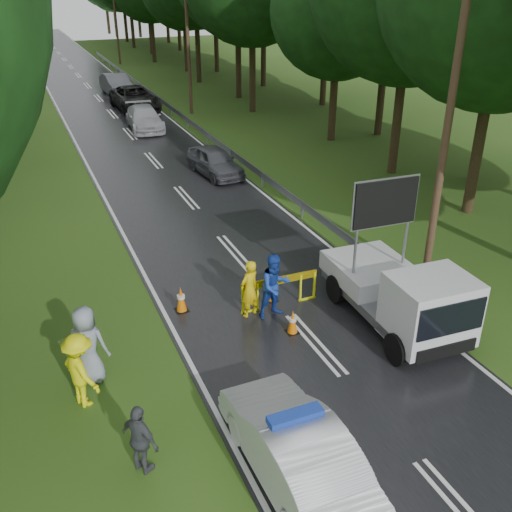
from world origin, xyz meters
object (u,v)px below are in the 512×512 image
officer (249,289)px  queue_car_second (144,118)px  barrier (280,284)px  queue_car_first (215,161)px  civilian (275,286)px  queue_car_fourth (116,85)px  police_sedan (294,448)px  queue_car_third (135,98)px  work_truck (402,294)px

officer → queue_car_second: 22.94m
barrier → queue_car_first: (2.32, 12.38, -0.07)m
civilian → queue_car_first: 13.07m
queue_car_fourth → barrier: bearing=-96.7°
police_sedan → queue_car_second: 28.87m
queue_car_second → queue_car_third: size_ratio=0.83×
queue_car_first → queue_car_second: (-1.10, 10.33, 0.01)m
police_sedan → barrier: size_ratio=1.83×
queue_car_second → work_truck: bearing=-82.9°
queue_car_first → police_sedan: bearing=-111.0°
officer → queue_car_second: officer is taller
civilian → queue_car_first: size_ratio=0.48×
police_sedan → work_truck: bearing=-145.6°
queue_car_first → barrier: bearing=-107.0°
police_sedan → queue_car_first: 18.92m
civilian → queue_car_third: 29.21m
officer → queue_car_first: (3.33, 12.51, -0.20)m
work_truck → officer: work_truck is taller
civilian → queue_car_second: civilian is taller
civilian → queue_car_first: bearing=72.0°
police_sedan → queue_car_fourth: bearing=-96.8°
work_truck → queue_car_second: 25.08m
civilian → queue_car_second: bearing=79.9°
police_sedan → civilian: civilian is taller
barrier → officer: 1.02m
work_truck → queue_car_fourth: 37.05m
work_truck → civilian: size_ratio=2.59×
queue_car_fourth → work_truck: bearing=-92.5°
work_truck → barrier: bearing=140.7°
barrier → civilian: bearing=-128.7°
queue_car_second → queue_car_fourth: bearing=91.5°
civilian → queue_car_fourth: civilian is taller
queue_car_first → queue_car_third: 16.33m
police_sedan → work_truck: size_ratio=0.88×
queue_car_first → queue_car_second: 10.38m
barrier → queue_car_second: 22.74m
queue_car_fourth → police_sedan: bearing=-99.7°
police_sedan → queue_car_first: (4.78, 18.31, -0.04)m
barrier → work_truck: bearing=-40.9°
work_truck → queue_car_first: 14.72m
queue_car_second → queue_car_third: queue_car_third is taller
officer → work_truck: bearing=124.3°
queue_car_third → queue_car_second: bearing=-99.7°
police_sedan → barrier: 6.42m
civilian → queue_car_first: (2.66, 12.79, -0.29)m
queue_car_first → queue_car_second: size_ratio=0.83×
civilian → queue_car_second: 23.17m
queue_car_second → queue_car_third: 6.04m
barrier → queue_car_third: 28.77m
queue_car_first → queue_car_third: size_ratio=0.70×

